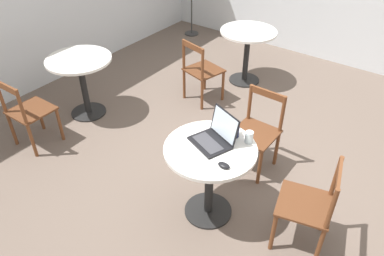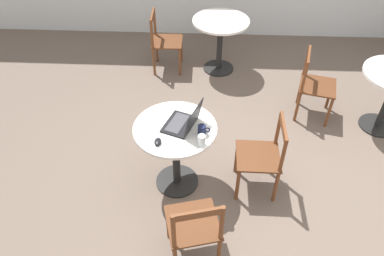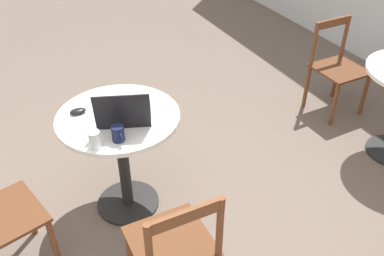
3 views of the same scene
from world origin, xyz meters
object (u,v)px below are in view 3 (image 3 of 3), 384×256
Objects in this scene: chair_far_left at (336,68)px; mug at (118,134)px; laptop at (124,114)px; drinking_glass at (95,140)px; cafe_table_near at (121,139)px; chair_near_right at (175,248)px; mouse at (78,111)px.

chair_far_left is 7.54× the size of mug.
laptop is 3.62× the size of mug.
chair_far_left is at bearing 103.90° from drinking_glass.
chair_near_right is (0.82, -0.01, -0.15)m from cafe_table_near.
laptop reaches higher than chair_far_left.
chair_near_right is 1.00× the size of chair_far_left.
mug reaches higher than chair_near_right.
chair_near_right is at bearing -1.95° from laptop.
laptop reaches higher than cafe_table_near.
laptop is at bearing 150.93° from mug.
chair_far_left is 2.19m from laptop.
chair_far_left is 2.44m from drinking_glass.
cafe_table_near is 0.84m from chair_near_right.
drinking_glass reaches higher than mug.
laptop is (0.08, 0.02, 0.23)m from cafe_table_near.
mouse is (-0.21, -0.23, -0.04)m from laptop.
chair_far_left is (-0.33, 2.13, -0.15)m from cafe_table_near.
chair_far_left is at bearing 98.89° from cafe_table_near.
chair_near_right is 0.69m from mug.
cafe_table_near is 0.91× the size of chair_far_left.
mouse is at bearing -85.03° from chair_far_left.
mug is at bearing -29.07° from laptop.
chair_far_left is 2.37m from mouse.
drinking_glass reaches higher than mouse.
drinking_glass is (-0.58, -0.20, 0.38)m from chair_near_right.
drinking_glass is at bearing -40.54° from cafe_table_near.
chair_far_left is at bearing 104.73° from mug.
laptop is at bearing -78.94° from chair_far_left.
mouse is (-0.95, -0.20, 0.35)m from chair_near_right.
laptop is at bearing 126.25° from drinking_glass.
chair_near_right is 2.43m from chair_far_left.
chair_near_right is 1.03m from mouse.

